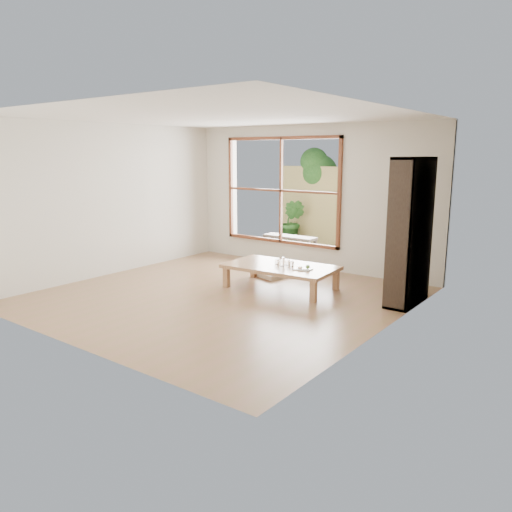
{
  "coord_description": "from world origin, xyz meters",
  "views": [
    {
      "loc": [
        4.71,
        -5.45,
        2.1
      ],
      "look_at": [
        0.22,
        0.53,
        0.55
      ],
      "focal_mm": 35.0,
      "sensor_mm": 36.0,
      "label": 1
    }
  ],
  "objects_px": {
    "food_tray": "(304,268)",
    "garden_bench": "(290,239)",
    "low_table": "(281,268)",
    "bookshelf": "(410,232)"
  },
  "relations": [
    {
      "from": "food_tray",
      "to": "garden_bench",
      "type": "distance_m",
      "value": 3.03
    },
    {
      "from": "food_tray",
      "to": "garden_bench",
      "type": "xyz_separation_m",
      "value": [
        -1.82,
        2.42,
        -0.06
      ]
    },
    {
      "from": "garden_bench",
      "to": "low_table",
      "type": "bearing_deg",
      "value": -60.22
    },
    {
      "from": "low_table",
      "to": "garden_bench",
      "type": "height_order",
      "value": "garden_bench"
    },
    {
      "from": "bookshelf",
      "to": "garden_bench",
      "type": "relative_size",
      "value": 1.76
    },
    {
      "from": "low_table",
      "to": "garden_bench",
      "type": "relative_size",
      "value": 1.52
    },
    {
      "from": "low_table",
      "to": "food_tray",
      "type": "xyz_separation_m",
      "value": [
        0.44,
        -0.04,
        0.06
      ]
    },
    {
      "from": "bookshelf",
      "to": "garden_bench",
      "type": "distance_m",
      "value": 3.84
    },
    {
      "from": "low_table",
      "to": "bookshelf",
      "type": "relative_size",
      "value": 0.86
    },
    {
      "from": "low_table",
      "to": "food_tray",
      "type": "distance_m",
      "value": 0.45
    }
  ]
}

